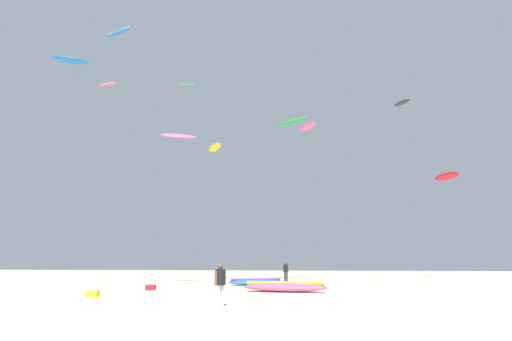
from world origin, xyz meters
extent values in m
plane|color=beige|center=(0.00, 0.00, 0.00)|extent=(120.00, 120.00, 0.00)
cylinder|color=silver|center=(0.58, 3.42, 0.41)|extent=(0.16, 0.16, 0.83)
cylinder|color=silver|center=(0.46, 3.27, 0.41)|extent=(0.16, 0.16, 0.83)
cylinder|color=black|center=(0.52, 3.34, 1.14)|extent=(0.38, 0.38, 0.62)
cylinder|color=brown|center=(0.66, 3.51, 1.11)|extent=(0.11, 0.11, 0.57)
cylinder|color=brown|center=(0.37, 3.17, 1.11)|extent=(0.11, 0.11, 0.57)
sphere|color=brown|center=(0.52, 3.34, 1.56)|extent=(0.22, 0.22, 0.22)
cylinder|color=#2D2D33|center=(2.38, 22.96, 0.41)|extent=(0.15, 0.15, 0.82)
cylinder|color=#2D2D33|center=(2.20, 23.02, 0.41)|extent=(0.15, 0.15, 0.82)
cylinder|color=black|center=(2.29, 22.99, 1.12)|extent=(0.37, 0.37, 0.61)
cylinder|color=brown|center=(2.50, 22.92, 1.10)|extent=(0.11, 0.11, 0.56)
cylinder|color=brown|center=(2.08, 23.06, 1.10)|extent=(0.11, 0.11, 0.56)
sphere|color=brown|center=(2.29, 22.99, 1.54)|extent=(0.22, 0.22, 0.22)
ellipsoid|color=blue|center=(0.33, 17.52, 0.22)|extent=(4.22, 2.70, 0.52)
cylinder|color=purple|center=(0.33, 17.52, 0.41)|extent=(3.53, 1.65, 0.18)
ellipsoid|color=#E5598C|center=(2.72, 11.31, 0.27)|extent=(4.99, 1.93, 0.57)
cylinder|color=yellow|center=(2.72, 11.31, 0.49)|extent=(4.47, 0.72, 0.21)
cube|color=red|center=(-5.50, 11.83, 0.16)|extent=(0.56, 0.36, 0.32)
cube|color=yellow|center=(-6.58, 6.77, 0.16)|extent=(0.56, 0.36, 0.32)
ellipsoid|color=#E5598C|center=(-5.66, 16.57, 11.28)|extent=(2.91, 1.79, 0.66)
ellipsoid|color=red|center=(19.14, 31.47, 10.49)|extent=(2.30, 3.76, 0.90)
ellipsoid|color=green|center=(3.09, 21.33, 13.73)|extent=(3.52, 3.10, 0.73)
ellipsoid|color=#2D2D33|center=(15.30, 32.02, 19.19)|extent=(1.74, 2.18, 0.42)
cylinder|color=green|center=(15.30, 32.02, 19.29)|extent=(1.19, 1.73, 0.10)
ellipsoid|color=#E5598C|center=(-21.92, 35.53, 24.89)|extent=(2.89, 1.38, 0.70)
cylinder|color=orange|center=(-21.92, 35.53, 25.01)|extent=(2.53, 0.69, 0.12)
ellipsoid|color=green|center=(-9.28, 30.42, 21.88)|extent=(2.24, 0.72, 0.49)
cylinder|color=purple|center=(-9.28, 30.42, 21.98)|extent=(2.05, 0.16, 0.10)
ellipsoid|color=yellow|center=(-6.85, 35.13, 15.48)|extent=(2.95, 4.31, 0.57)
ellipsoid|color=#E5598C|center=(4.51, 27.04, 15.12)|extent=(2.26, 2.99, 0.63)
ellipsoid|color=blue|center=(-12.06, 18.19, 21.63)|extent=(3.11, 2.01, 0.71)
cylinder|color=yellow|center=(-12.06, 18.19, 21.77)|extent=(2.59, 1.23, 0.13)
ellipsoid|color=blue|center=(-20.80, 25.18, 23.02)|extent=(3.69, 2.64, 0.52)
camera|label=1|loc=(3.86, -13.33, 1.81)|focal=28.85mm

